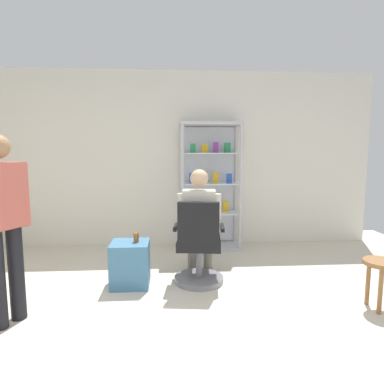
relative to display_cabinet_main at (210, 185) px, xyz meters
name	(u,v)px	position (x,y,z in m)	size (l,w,h in m)	color
ground_plane	(199,359)	(-0.40, -2.76, -0.97)	(7.20, 7.20, 0.00)	beige
back_wall	(183,159)	(-0.40, 0.24, 0.38)	(6.00, 0.10, 2.70)	silver
display_cabinet_main	(210,185)	(0.00, 0.00, 0.00)	(0.90, 0.45, 1.90)	#B7B7BC
office_chair	(199,250)	(-0.29, -1.42, -0.57)	(0.59, 0.56, 0.96)	slate
seated_shopkeeper	(199,219)	(-0.27, -1.26, -0.25)	(0.52, 0.59, 1.29)	slate
storage_crate	(130,264)	(-1.05, -1.41, -0.72)	(0.42, 0.39, 0.49)	teal
tea_glass	(136,238)	(-0.98, -1.40, -0.43)	(0.06, 0.06, 0.10)	brown
standing_customer	(3,218)	(-2.01, -2.16, -0.03)	(0.36, 0.47, 1.63)	black
wooden_stool	(381,271)	(1.37, -2.12, -0.59)	(0.32, 0.32, 0.47)	olive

